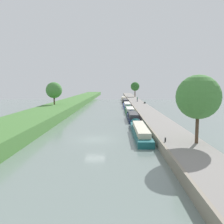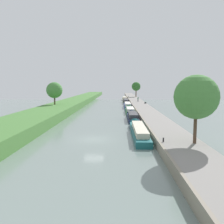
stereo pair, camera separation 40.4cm
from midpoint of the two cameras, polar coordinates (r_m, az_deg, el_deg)
The scene contains 17 objects.
ground_plane at distance 31.25m, azimuth -4.41°, elevation -6.43°, with size 160.00×160.00×0.00m, color slate.
left_grassy_bank at distance 34.20m, azimuth -24.36°, elevation -4.35°, with size 8.27×260.00×1.78m.
right_towpath at distance 31.75m, azimuth 13.52°, elevation -5.43°, with size 4.46×260.00×1.04m.
stone_quay at distance 31.32m, azimuth 9.29°, elevation -5.45°, with size 0.25×260.00×1.09m.
narrowboat_teal at distance 33.90m, azimuth 6.20°, elevation -4.37°, with size 1.85×15.10×1.94m.
narrowboat_navy at distance 48.56m, azimuth 4.63°, elevation -1.04°, with size 1.97×11.61×2.09m.
narrowboat_green at distance 60.54m, azimuth 3.98°, elevation 0.42°, with size 2.10×12.08×2.00m.
narrowboat_blue at distance 73.75m, azimuth 3.38°, elevation 1.60°, with size 1.98×14.95×2.13m.
narrowboat_black at distance 90.37m, azimuth 2.96°, elevation 2.53°, with size 1.83×15.98×2.04m.
narrowboat_cream at distance 106.85m, azimuth 2.63°, elevation 3.16°, with size 1.89×13.73×2.01m.
tree_rightbank_near at distance 25.68m, azimuth 19.19°, elevation 3.34°, with size 4.44×4.44×6.94m.
tree_rightbank_midnear at distance 114.11m, azimuth 5.34°, elevation 5.98°, with size 4.08×4.08×6.86m.
tree_leftbank_downstream at distance 63.82m, azimuth -13.66°, elevation 5.00°, with size 4.10×4.10×5.72m.
person_walking at distance 83.08m, azimuth 5.82°, elevation 3.04°, with size 0.34×0.34×1.66m.
mooring_bollard_near at distance 25.99m, azimuth 11.98°, elevation -6.38°, with size 0.16×0.16×0.45m.
mooring_bollard_far at distance 113.34m, azimuth 3.52°, elevation 3.69°, with size 0.16×0.16×0.45m.
park_bench at distance 75.88m, azimuth 7.56°, elevation 2.29°, with size 0.44×1.50×0.47m.
Camera 1 is at (2.73, -30.31, 7.05)m, focal length 38.91 mm.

